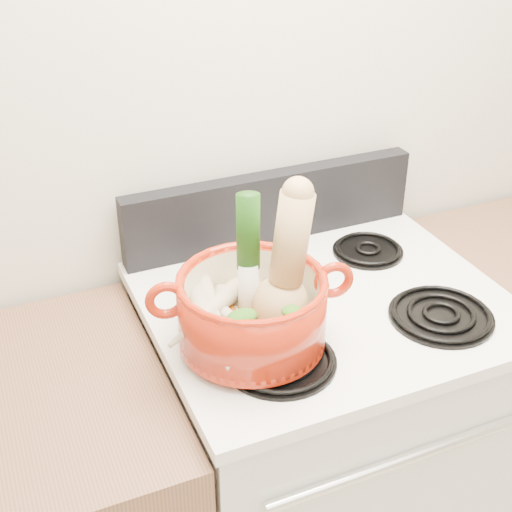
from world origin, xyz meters
name	(u,v)px	position (x,y,z in m)	size (l,w,h in m)	color
wall_back	(264,100)	(0.00, 1.75, 1.30)	(3.50, 0.02, 2.60)	silver
stove_body	(317,456)	(0.00, 1.40, 0.46)	(0.76, 0.65, 0.92)	silver
cooktop	(326,305)	(0.00, 1.40, 0.93)	(0.78, 0.67, 0.03)	white
control_backsplash	(271,207)	(0.00, 1.70, 1.04)	(0.76, 0.05, 0.18)	black
oven_handle	(404,460)	(0.00, 1.06, 0.78)	(0.02, 0.02, 0.60)	silver
burner_front_left	(280,359)	(-0.19, 1.24, 0.96)	(0.22, 0.22, 0.02)	black
burner_front_right	(441,314)	(0.19, 1.24, 0.96)	(0.22, 0.22, 0.02)	black
burner_back_left	(224,283)	(-0.19, 1.54, 0.96)	(0.17, 0.17, 0.02)	black
burner_back_right	(368,249)	(0.19, 1.54, 0.96)	(0.17, 0.17, 0.02)	black
dutch_oven	(252,311)	(-0.22, 1.31, 1.04)	(0.29, 0.29, 0.14)	#A51F0A
pot_handle_left	(166,300)	(-0.38, 1.34, 1.09)	(0.08, 0.08, 0.02)	#A51F0A
pot_handle_right	(334,280)	(-0.06, 1.28, 1.09)	(0.08, 0.08, 0.02)	#A51F0A
squash	(281,262)	(-0.16, 1.30, 1.14)	(0.12, 0.12, 0.28)	tan
leek	(248,257)	(-0.21, 1.34, 1.14)	(0.05, 0.05, 0.29)	silver
ginger	(242,289)	(-0.20, 1.41, 1.02)	(0.09, 0.06, 0.05)	#D3B682
parsnip_0	(218,324)	(-0.29, 1.32, 1.02)	(0.04, 0.04, 0.20)	beige
parsnip_1	(211,327)	(-0.31, 1.30, 1.03)	(0.05, 0.05, 0.22)	beige
parsnip_2	(225,311)	(-0.27, 1.33, 1.03)	(0.04, 0.04, 0.20)	#F0E8C3
parsnip_3	(204,314)	(-0.31, 1.33, 1.04)	(0.04, 0.04, 0.19)	beige
parsnip_4	(212,302)	(-0.28, 1.36, 1.04)	(0.04, 0.04, 0.20)	beige
carrot_0	(237,329)	(-0.26, 1.29, 1.02)	(0.04, 0.04, 0.18)	#CB5E0A
carrot_1	(245,332)	(-0.25, 1.27, 1.02)	(0.03, 0.03, 0.16)	red
carrot_2	(277,328)	(-0.19, 1.25, 1.03)	(0.03, 0.03, 0.15)	#D4430A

